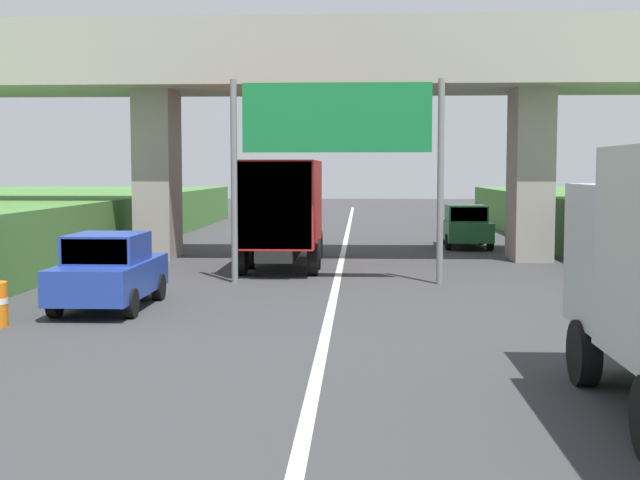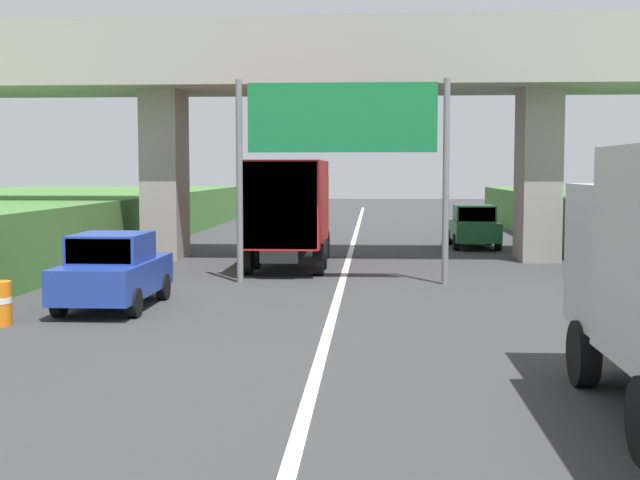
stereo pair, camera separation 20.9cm
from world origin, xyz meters
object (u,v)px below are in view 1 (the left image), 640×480
truck_red (284,208)px  car_blue (109,271)px  overhead_highway_sign (337,132)px  car_green (466,226)px

truck_red → car_blue: bearing=-110.4°
overhead_highway_sign → truck_red: bearing=114.6°
truck_red → car_green: truck_red is taller
overhead_highway_sign → car_blue: bearing=-137.5°
car_green → car_blue: bearing=-121.9°
overhead_highway_sign → car_green: overhead_highway_sign is taller
overhead_highway_sign → car_blue: (-5.04, -4.62, -3.33)m
overhead_highway_sign → car_blue: size_ratio=1.43×
truck_red → car_blue: (-3.21, -8.62, -1.08)m
truck_red → car_blue: truck_red is taller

